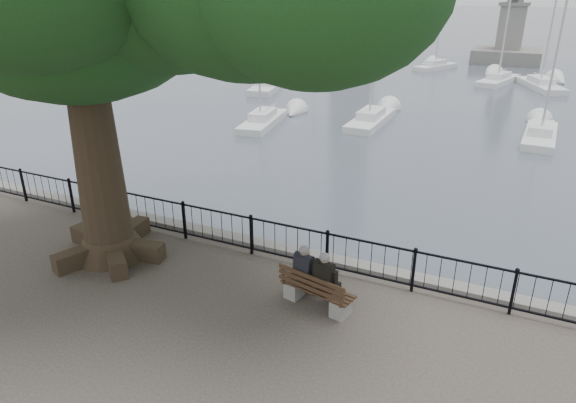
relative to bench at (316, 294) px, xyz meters
The scene contains 14 objects.
harbor 2.47m from the bench, 124.24° to the left, with size 260.00×260.00×1.20m.
railing 1.96m from the bench, 132.56° to the left, with size 22.06×0.06×1.00m.
bench is the anchor object (origin of this frame).
person_left 0.45m from the bench, 150.27° to the left, with size 0.47×0.72×1.35m.
person_right 0.39m from the bench, 12.11° to the left, with size 0.47×0.72×1.35m.
lion_monument 48.87m from the bench, 89.20° to the left, with size 6.36×6.36×9.29m.
sailboat_a 19.06m from the bench, 121.08° to the left, with size 2.26×5.29×9.98m.
sailboat_b 19.61m from the bench, 103.18° to the left, with size 1.50×5.39×10.81m.
sailboat_c 20.02m from the bench, 77.95° to the left, with size 1.65×5.27×11.13m.
sailboat_e 29.47m from the bench, 119.15° to the left, with size 2.97×6.19×14.41m.
sailboat_f 35.79m from the bench, 88.48° to the left, with size 3.04×6.06×11.35m.
sailboat_h 41.56m from the bench, 96.79° to the left, with size 3.40×5.18×11.13m.
sailboat_i 36.90m from the bench, 112.24° to the left, with size 3.24×5.11×11.57m.
sailboat_j 35.05m from the bench, 83.47° to the left, with size 3.83×6.20×13.10m.
Camera 1 is at (4.62, -7.36, 6.22)m, focal length 32.00 mm.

